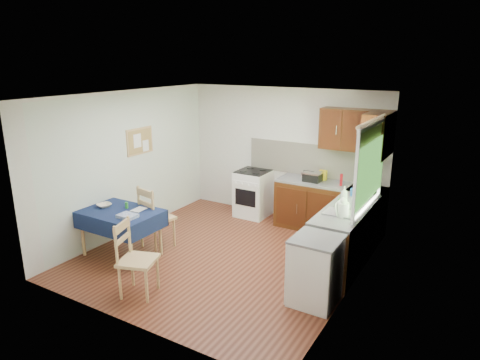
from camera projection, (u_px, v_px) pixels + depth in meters
The scene contains 33 objects.
floor at pixel (225, 255), 6.78m from camera, with size 4.20×4.20×0.00m, color #4A2013.
ceiling at pixel (224, 96), 6.09m from camera, with size 4.00×4.20×0.02m, color white.
wall_back at pixel (284, 154), 8.17m from camera, with size 4.00×0.02×2.50m, color silver.
wall_front at pixel (122, 225), 4.70m from camera, with size 4.00×0.02×2.50m, color silver.
wall_left at pixel (128, 164), 7.42m from camera, with size 0.02×4.20×2.50m, color silver.
wall_right at pixel (356, 202), 5.46m from camera, with size 0.02×4.20×2.50m, color silver.
base_cabinets at pixel (336, 221), 7.04m from camera, with size 1.90×2.30×0.86m.
worktop_back at pixel (330, 184), 7.51m from camera, with size 1.90×0.60×0.04m, color slate.
worktop_right at pixel (347, 210), 6.24m from camera, with size 0.60×1.70×0.04m, color slate.
worktop_corner at pixel (367, 190), 7.19m from camera, with size 0.60×0.60×0.04m, color slate.
splashback at pixel (316, 161), 7.86m from camera, with size 2.70×0.02×0.60m, color silver.
upper_cabinets at pixel (362, 132), 7.01m from camera, with size 1.20×0.85×0.70m.
stove at pixel (253, 193), 8.39m from camera, with size 0.60×0.61×0.92m.
window at pixel (371, 160), 5.94m from camera, with size 0.04×1.48×1.26m.
fridge at pixel (315, 271), 5.37m from camera, with size 0.58×0.60×0.89m.
corkboard at pixel (140, 141), 7.56m from camera, with size 0.04×0.62×0.47m.
dining_table at pixel (120, 217), 6.62m from camera, with size 1.23×0.84×0.75m.
chair_far at pixel (154, 216), 6.92m from camera, with size 0.55×0.55×1.05m.
chair_near at pixel (134, 256), 5.55m from camera, with size 0.57×0.57×1.02m.
toaster at pixel (308, 176), 7.66m from camera, with size 0.23×0.14×0.18m.
sandwich_press at pixel (313, 177), 7.59m from camera, with size 0.30×0.26×0.17m.
sauce_bottle at pixel (341, 180), 7.33m from camera, with size 0.05×0.05×0.21m, color #AF0E17.
yellow_packet at pixel (323, 175), 7.68m from camera, with size 0.13×0.09×0.18m, color gold.
dish_rack at pixel (340, 212), 6.02m from camera, with size 0.43×0.33×0.21m.
kettle at pixel (343, 208), 5.89m from camera, with size 0.16×0.16×0.27m.
cup at pixel (370, 187), 7.09m from camera, with size 0.13×0.13×0.10m, color white.
soap_bottle_a at pixel (344, 195), 6.38m from camera, with size 0.11×0.11×0.28m, color white.
soap_bottle_b at pixel (354, 190), 6.77m from camera, with size 0.09×0.09×0.19m, color blue.
soap_bottle_c at pixel (339, 204), 6.20m from camera, with size 0.12×0.12×0.16m, color green.
plate_bowl at pixel (104, 205), 6.75m from camera, with size 0.22×0.22×0.05m, color beige.
book at pixel (135, 209), 6.65m from camera, with size 0.17×0.23×0.02m, color white.
spice_jar at pixel (127, 205), 6.69m from camera, with size 0.05×0.05×0.10m, color green.
tea_towel at pixel (128, 216), 6.31m from camera, with size 0.27×0.21×0.05m, color navy.
Camera 1 is at (3.36, -5.21, 3.02)m, focal length 32.00 mm.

